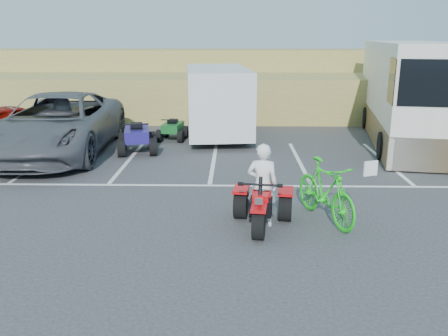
{
  "coord_description": "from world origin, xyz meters",
  "views": [
    {
      "loc": [
        0.64,
        -9.52,
        3.81
      ],
      "look_at": [
        0.42,
        0.55,
        1.0
      ],
      "focal_mm": 38.0,
      "sensor_mm": 36.0,
      "label": 1
    }
  ],
  "objects_px": {
    "grey_pickup": "(57,124)",
    "cargo_trailer": "(217,99)",
    "rider": "(262,185)",
    "quad_atv_blue": "(138,152)",
    "green_dirt_bike": "(325,191)",
    "quad_atv_green": "(173,140)",
    "rv_motorhome": "(407,99)",
    "red_trike_atv": "(261,227)"
  },
  "relations": [
    {
      "from": "red_trike_atv",
      "to": "cargo_trailer",
      "type": "distance_m",
      "value": 9.55
    },
    {
      "from": "red_trike_atv",
      "to": "green_dirt_bike",
      "type": "height_order",
      "value": "green_dirt_bike"
    },
    {
      "from": "cargo_trailer",
      "to": "quad_atv_green",
      "type": "bearing_deg",
      "value": -158.74
    },
    {
      "from": "cargo_trailer",
      "to": "quad_atv_green",
      "type": "xyz_separation_m",
      "value": [
        -1.65,
        -0.84,
        -1.43
      ]
    },
    {
      "from": "cargo_trailer",
      "to": "green_dirt_bike",
      "type": "bearing_deg",
      "value": -79.62
    },
    {
      "from": "rv_motorhome",
      "to": "quad_atv_green",
      "type": "xyz_separation_m",
      "value": [
        -8.82,
        -0.36,
        -1.55
      ]
    },
    {
      "from": "green_dirt_bike",
      "to": "quad_atv_green",
      "type": "relative_size",
      "value": 1.64
    },
    {
      "from": "red_trike_atv",
      "to": "quad_atv_blue",
      "type": "xyz_separation_m",
      "value": [
        -3.84,
        6.49,
        0.0
      ]
    },
    {
      "from": "red_trike_atv",
      "to": "grey_pickup",
      "type": "relative_size",
      "value": 0.24
    },
    {
      "from": "green_dirt_bike",
      "to": "grey_pickup",
      "type": "xyz_separation_m",
      "value": [
        -7.79,
        5.85,
        0.33
      ]
    },
    {
      "from": "rider",
      "to": "rv_motorhome",
      "type": "xyz_separation_m",
      "value": [
        5.92,
        8.72,
        0.68
      ]
    },
    {
      "from": "green_dirt_bike",
      "to": "quad_atv_green",
      "type": "distance_m",
      "value": 9.17
    },
    {
      "from": "grey_pickup",
      "to": "cargo_trailer",
      "type": "distance_m",
      "value": 6.05
    },
    {
      "from": "grey_pickup",
      "to": "cargo_trailer",
      "type": "xyz_separation_m",
      "value": [
        5.19,
        3.09,
        0.44
      ]
    },
    {
      "from": "rider",
      "to": "green_dirt_bike",
      "type": "height_order",
      "value": "rider"
    },
    {
      "from": "grey_pickup",
      "to": "quad_atv_blue",
      "type": "bearing_deg",
      "value": 3.02
    },
    {
      "from": "rv_motorhome",
      "to": "quad_atv_blue",
      "type": "distance_m",
      "value": 10.18
    },
    {
      "from": "red_trike_atv",
      "to": "cargo_trailer",
      "type": "bearing_deg",
      "value": 105.31
    },
    {
      "from": "grey_pickup",
      "to": "quad_atv_green",
      "type": "height_order",
      "value": "grey_pickup"
    },
    {
      "from": "rider",
      "to": "quad_atv_green",
      "type": "distance_m",
      "value": 8.9
    },
    {
      "from": "rv_motorhome",
      "to": "quad_atv_green",
      "type": "height_order",
      "value": "rv_motorhome"
    },
    {
      "from": "quad_atv_blue",
      "to": "quad_atv_green",
      "type": "xyz_separation_m",
      "value": [
        0.96,
        2.03,
        0.0
      ]
    },
    {
      "from": "rv_motorhome",
      "to": "red_trike_atv",
      "type": "bearing_deg",
      "value": -113.95
    },
    {
      "from": "green_dirt_bike",
      "to": "red_trike_atv",
      "type": "bearing_deg",
      "value": 175.59
    },
    {
      "from": "cargo_trailer",
      "to": "quad_atv_green",
      "type": "height_order",
      "value": "cargo_trailer"
    },
    {
      "from": "rider",
      "to": "cargo_trailer",
      "type": "height_order",
      "value": "cargo_trailer"
    },
    {
      "from": "red_trike_atv",
      "to": "cargo_trailer",
      "type": "relative_size",
      "value": 0.29
    },
    {
      "from": "green_dirt_bike",
      "to": "quad_atv_green",
      "type": "xyz_separation_m",
      "value": [
        -4.25,
        8.1,
        -0.66
      ]
    },
    {
      "from": "green_dirt_bike",
      "to": "quad_atv_blue",
      "type": "distance_m",
      "value": 8.02
    },
    {
      "from": "green_dirt_bike",
      "to": "rv_motorhome",
      "type": "distance_m",
      "value": 9.65
    },
    {
      "from": "rv_motorhome",
      "to": "quad_atv_green",
      "type": "bearing_deg",
      "value": -167.83
    },
    {
      "from": "grey_pickup",
      "to": "quad_atv_blue",
      "type": "height_order",
      "value": "grey_pickup"
    },
    {
      "from": "rider",
      "to": "grey_pickup",
      "type": "bearing_deg",
      "value": -35.74
    },
    {
      "from": "rv_motorhome",
      "to": "grey_pickup",
      "type": "bearing_deg",
      "value": -158.27
    },
    {
      "from": "rider",
      "to": "quad_atv_blue",
      "type": "relative_size",
      "value": 1.03
    },
    {
      "from": "quad_atv_green",
      "to": "grey_pickup",
      "type": "bearing_deg",
      "value": -140.64
    },
    {
      "from": "grey_pickup",
      "to": "rv_motorhome",
      "type": "xyz_separation_m",
      "value": [
        12.36,
        2.6,
        0.55
      ]
    },
    {
      "from": "red_trike_atv",
      "to": "quad_atv_blue",
      "type": "bearing_deg",
      "value": 128.41
    },
    {
      "from": "quad_atv_green",
      "to": "cargo_trailer",
      "type": "bearing_deg",
      "value": 34.12
    },
    {
      "from": "cargo_trailer",
      "to": "quad_atv_blue",
      "type": "bearing_deg",
      "value": -138.07
    },
    {
      "from": "red_trike_atv",
      "to": "grey_pickup",
      "type": "xyz_separation_m",
      "value": [
        -6.42,
        6.27,
        0.99
      ]
    },
    {
      "from": "quad_atv_blue",
      "to": "rider",
      "type": "bearing_deg",
      "value": -69.91
    }
  ]
}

